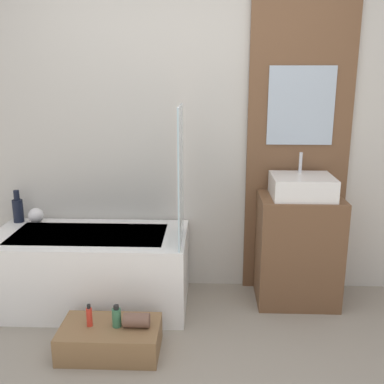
% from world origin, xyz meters
% --- Properties ---
extents(wall_tiled_back, '(4.20, 0.06, 2.60)m').
position_xyz_m(wall_tiled_back, '(0.00, 1.58, 1.30)').
color(wall_tiled_back, beige).
rests_on(wall_tiled_back, ground_plane).
extents(wall_wood_accent, '(0.77, 0.04, 2.60)m').
position_xyz_m(wall_wood_accent, '(0.81, 1.53, 1.31)').
color(wall_wood_accent, brown).
rests_on(wall_wood_accent, ground_plane).
extents(bathtub, '(1.42, 0.69, 0.56)m').
position_xyz_m(bathtub, '(-0.74, 1.18, 0.28)').
color(bathtub, white).
rests_on(bathtub, ground_plane).
extents(glass_shower_screen, '(0.01, 0.44, 0.93)m').
position_xyz_m(glass_shower_screen, '(-0.06, 1.08, 1.03)').
color(glass_shower_screen, silver).
rests_on(glass_shower_screen, bathtub).
extents(wooden_step_bench, '(0.62, 0.36, 0.18)m').
position_xyz_m(wooden_step_bench, '(-0.47, 0.58, 0.09)').
color(wooden_step_bench, olive).
rests_on(wooden_step_bench, ground_plane).
extents(vanity_cabinet, '(0.60, 0.43, 0.83)m').
position_xyz_m(vanity_cabinet, '(0.81, 1.30, 0.41)').
color(vanity_cabinet, brown).
rests_on(vanity_cabinet, ground_plane).
extents(sink, '(0.44, 0.38, 0.31)m').
position_xyz_m(sink, '(0.81, 1.30, 0.90)').
color(sink, white).
rests_on(sink, vanity_cabinet).
extents(vase_tall_dark, '(0.08, 0.08, 0.26)m').
position_xyz_m(vase_tall_dark, '(-1.36, 1.44, 0.66)').
color(vase_tall_dark, black).
rests_on(vase_tall_dark, bathtub).
extents(vase_round_light, '(0.12, 0.12, 0.12)m').
position_xyz_m(vase_round_light, '(-1.22, 1.42, 0.62)').
color(vase_round_light, white).
rests_on(vase_round_light, bathtub).
extents(bottle_soap_primary, '(0.04, 0.04, 0.15)m').
position_xyz_m(bottle_soap_primary, '(-0.60, 0.58, 0.24)').
color(bottle_soap_primary, red).
rests_on(bottle_soap_primary, wooden_step_bench).
extents(bottle_soap_secondary, '(0.06, 0.06, 0.14)m').
position_xyz_m(bottle_soap_secondary, '(-0.43, 0.58, 0.24)').
color(bottle_soap_secondary, '#38704C').
rests_on(bottle_soap_secondary, wooden_step_bench).
extents(towel_roll, '(0.16, 0.09, 0.09)m').
position_xyz_m(towel_roll, '(-0.30, 0.58, 0.22)').
color(towel_roll, brown).
rests_on(towel_roll, wooden_step_bench).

